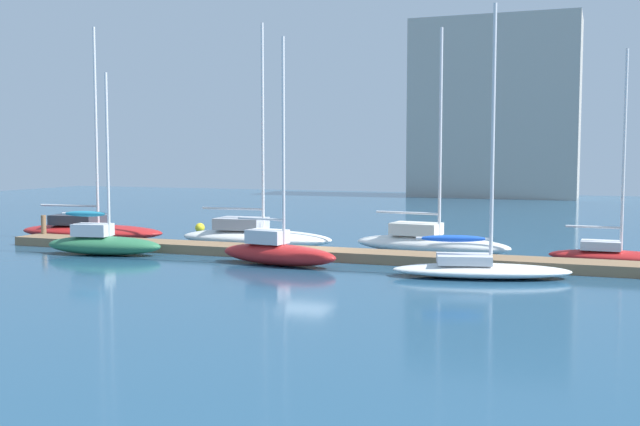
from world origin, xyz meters
The scene contains 12 objects.
ground_plane centered at (0.00, 0.00, 0.00)m, with size 120.00×120.00×0.00m, color navy.
dock_pier centered at (0.00, 0.00, 0.23)m, with size 33.09×1.97×0.46m, color #846647.
dock_piling_near_end centered at (-16.14, 0.84, 0.76)m, with size 0.28×0.28×1.51m, color #846647.
sailboat_0 centered at (-14.61, 2.91, 0.58)m, with size 9.14×3.85×12.12m.
sailboat_1 centered at (-9.74, -2.52, 0.65)m, with size 6.10×2.51×8.87m.
sailboat_2 centered at (-4.12, 2.99, 0.62)m, with size 8.58×3.27×11.75m.
sailboat_3 centered at (-0.35, -2.57, 0.65)m, with size 5.95×2.38×10.07m.
sailboat_4 centered at (5.27, 3.41, 0.62)m, with size 8.10×3.08×11.04m.
sailboat_5 centered at (8.64, -2.87, 0.48)m, with size 7.43×3.85×10.86m.
sailboat_6 centered at (13.73, 3.02, 0.48)m, with size 5.74×1.86×9.60m.
mooring_buoy_yellow centered at (-10.43, 8.35, 0.30)m, with size 0.60×0.60×0.60m, color yellow.
harbor_building_distant centered at (1.68, 53.70, 9.87)m, with size 18.18×8.38×19.74m, color #ADA89E.
Camera 1 is at (13.20, -33.43, 5.05)m, focal length 42.58 mm.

